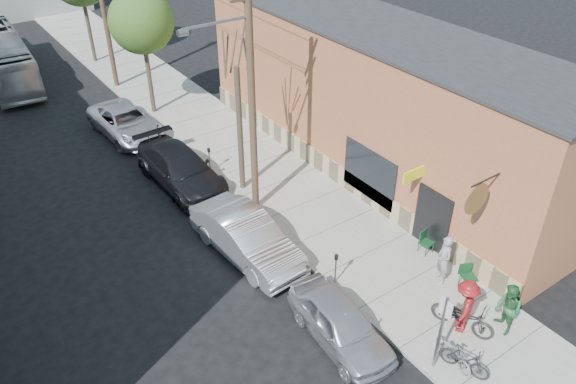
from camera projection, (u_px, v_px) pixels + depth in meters
ground at (274, 303)px, 19.18m from camera, size 120.00×120.00×0.00m
sidewalk at (222, 141)px, 28.65m from camera, size 4.50×58.00×0.15m
cafe_building at (377, 100)px, 25.05m from camera, size 6.60×20.20×6.61m
sign_post at (442, 327)px, 15.86m from camera, size 0.07×0.45×2.80m
parking_meter_near at (336, 264)px, 19.36m from camera, size 0.14×0.14×1.24m
parking_meter_far at (209, 156)px, 25.52m from camera, size 0.14×0.14×1.24m
utility_pole_near at (250, 91)px, 20.69m from camera, size 3.57×0.28×10.00m
tree_bare at (240, 131)px, 23.36m from camera, size 0.24×0.24×5.60m
tree_leafy_mid at (141, 22)px, 28.59m from camera, size 3.33×3.33×6.68m
patio_chair_a at (426, 243)px, 20.96m from camera, size 0.59×0.59×0.88m
patio_chair_b at (468, 276)px, 19.43m from camera, size 0.66×0.66×0.88m
patron_grey at (444, 260)px, 19.36m from camera, size 0.71×0.82×1.91m
patron_green at (508, 309)px, 17.45m from camera, size 1.01×1.11×1.85m
cyclist at (465, 306)px, 17.47m from camera, size 1.46×1.18×1.97m
cyclist_bike at (462, 317)px, 17.72m from camera, size 1.35×2.18×1.08m
parked_bike_a at (464, 360)px, 16.38m from camera, size 0.88×1.61×0.93m
parked_bike_b at (454, 353)px, 16.69m from camera, size 0.76×1.61×0.81m
car_0 at (340, 323)px, 17.44m from camera, size 2.04×4.34×1.44m
car_1 at (247, 237)px, 20.81m from camera, size 2.22×5.34×1.72m
car_2 at (180, 169)px, 24.94m from camera, size 2.47×5.69×1.63m
car_3 at (126, 122)px, 28.92m from camera, size 2.80×5.40×1.45m
bus at (4, 58)px, 34.64m from camera, size 3.08×10.51×2.89m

